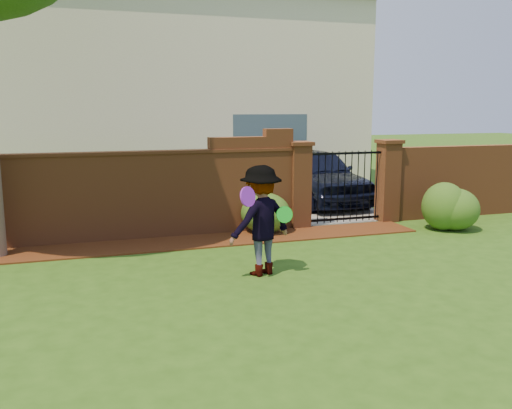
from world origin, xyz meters
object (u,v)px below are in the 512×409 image
object	(u,v)px
frisbee_purple	(248,197)
frisbee_green	(284,215)
car	(319,176)
man	(262,221)

from	to	relation	value
frisbee_purple	frisbee_green	world-z (taller)	frisbee_purple
car	frisbee_purple	distance (m)	7.11
frisbee_purple	frisbee_green	xyz separation A→B (m)	(0.65, 0.19, -0.34)
frisbee_green	man	bearing A→B (deg)	150.38
car	frisbee_green	bearing A→B (deg)	-120.28
man	frisbee_green	xyz separation A→B (m)	(0.31, -0.17, 0.12)
man	frisbee_green	distance (m)	0.37
man	frisbee_purple	bearing A→B (deg)	27.01
man	frisbee_green	bearing A→B (deg)	130.48
man	car	bearing A→B (deg)	-141.98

